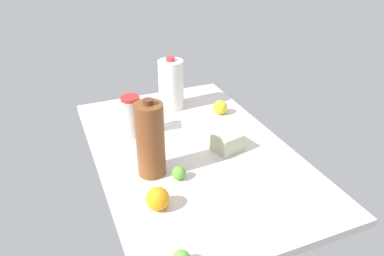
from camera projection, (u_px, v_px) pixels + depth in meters
The scene contains 8 objects.
countertop at pixel (192, 152), 153.22cm from camera, with size 120.00×76.00×3.00cm, color beige.
tumbler_cup at pixel (132, 116), 158.64cm from camera, with size 7.96×7.96×18.05cm.
chocolate_milk_jug at pixel (150, 140), 131.81cm from camera, with size 10.33×10.33×29.74cm.
egg_carton at pixel (211, 132), 157.68cm from camera, with size 29.79×10.21×7.38cm, color beige.
milk_jug at pixel (171, 84), 181.10cm from camera, with size 12.12×12.12×25.83cm.
lemon_beside_bowl at pixel (220, 107), 178.92cm from camera, with size 6.75×6.75×6.75cm, color yellow.
orange_far_back at pixel (158, 199), 119.68cm from camera, with size 7.69×7.69×7.69cm, color orange.
lime_by_jug at pixel (179, 173), 134.07cm from camera, with size 5.01×5.01×5.01cm, color #5DAF36.
Camera 1 is at (119.05, -49.32, 85.00)cm, focal length 35.00 mm.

